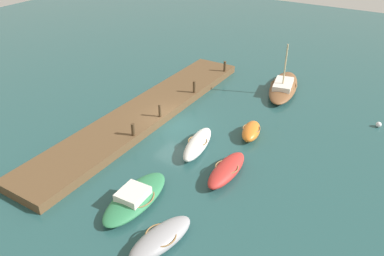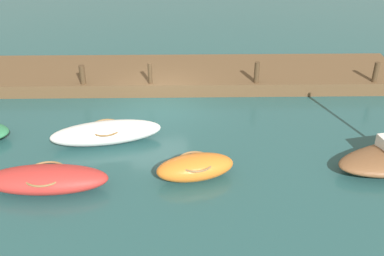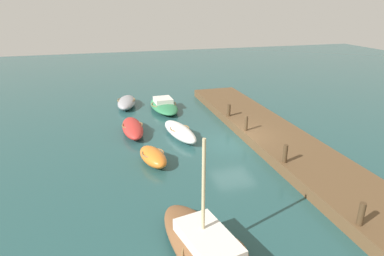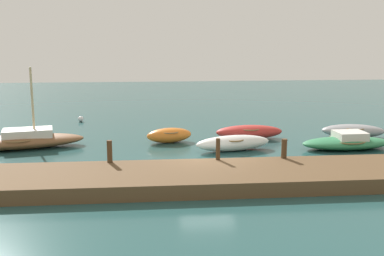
% 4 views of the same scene
% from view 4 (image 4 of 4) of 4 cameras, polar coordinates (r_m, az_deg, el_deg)
% --- Properties ---
extents(ground_plane, '(84.00, 84.00, 0.00)m').
position_cam_4_polar(ground_plane, '(21.54, 1.80, -4.76)').
color(ground_plane, '#234C4C').
extents(dock_platform, '(22.22, 3.70, 0.59)m').
position_cam_4_polar(dock_platform, '(19.04, 2.78, -5.97)').
color(dock_platform, brown).
rests_on(dock_platform, ground_plane).
extents(rowboat_white, '(4.19, 1.92, 0.81)m').
position_cam_4_polar(rowboat_white, '(24.58, 5.00, -1.82)').
color(rowboat_white, white).
rests_on(rowboat_white, ground_plane).
extents(sailboat_brown, '(7.04, 3.42, 4.31)m').
position_cam_4_polar(sailboat_brown, '(26.64, -20.14, -1.40)').
color(sailboat_brown, brown).
rests_on(sailboat_brown, ground_plane).
extents(motorboat_green, '(4.88, 2.14, 0.93)m').
position_cam_4_polar(motorboat_green, '(26.23, 18.27, -1.62)').
color(motorboat_green, '#2D7A4C').
rests_on(motorboat_green, ground_plane).
extents(rowboat_red, '(3.92, 1.37, 0.80)m').
position_cam_4_polar(rowboat_red, '(27.59, 6.96, -0.46)').
color(rowboat_red, '#B72D28').
rests_on(rowboat_red, ground_plane).
extents(dinghy_orange, '(2.75, 1.66, 0.82)m').
position_cam_4_polar(dinghy_orange, '(26.42, -2.78, -0.86)').
color(dinghy_orange, orange).
rests_on(dinghy_orange, ground_plane).
extents(rowboat_grey, '(3.84, 2.08, 0.76)m').
position_cam_4_polar(rowboat_grey, '(29.37, 18.97, -0.31)').
color(rowboat_grey, '#939399').
rests_on(rowboat_grey, ground_plane).
extents(mooring_post_mid_west, '(0.22, 0.22, 0.96)m').
position_cam_4_polar(mooring_post_mid_west, '(20.26, -9.97, -2.82)').
color(mooring_post_mid_west, '#47331E').
rests_on(mooring_post_mid_west, dock_platform).
extents(mooring_post_mid_east, '(0.19, 0.19, 0.95)m').
position_cam_4_polar(mooring_post_mid_east, '(20.42, 3.17, -2.57)').
color(mooring_post_mid_east, '#47331E').
rests_on(mooring_post_mid_east, dock_platform).
extents(mooring_post_east, '(0.25, 0.25, 0.86)m').
position_cam_4_polar(mooring_post_east, '(21.07, 11.12, -2.46)').
color(mooring_post_east, '#47331E').
rests_on(mooring_post_east, dock_platform).
extents(marker_buoy, '(0.39, 0.39, 0.39)m').
position_cam_4_polar(marker_buoy, '(33.78, -13.36, 1.07)').
color(marker_buoy, silver).
rests_on(marker_buoy, ground_plane).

